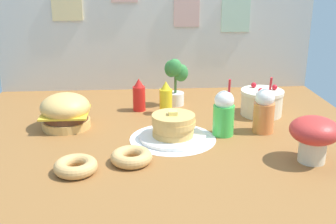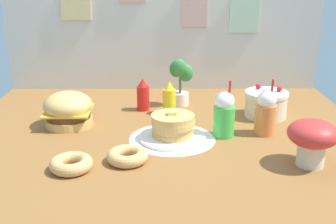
% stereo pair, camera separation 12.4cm
% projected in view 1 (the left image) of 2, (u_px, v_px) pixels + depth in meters
% --- Properties ---
extents(ground_plane, '(2.32, 2.03, 0.02)m').
position_uv_depth(ground_plane, '(165.00, 140.00, 2.27)').
color(ground_plane, brown).
extents(back_wall, '(2.32, 0.04, 1.00)m').
position_uv_depth(back_wall, '(156.00, 22.00, 3.06)').
color(back_wall, beige).
rests_on(back_wall, ground_plane).
extents(doily_mat, '(0.47, 0.47, 0.00)m').
position_uv_depth(doily_mat, '(173.00, 139.00, 2.26)').
color(doily_mat, white).
rests_on(doily_mat, ground_plane).
extents(burger, '(0.28, 0.28, 0.20)m').
position_uv_depth(burger, '(65.00, 112.00, 2.40)').
color(burger, '#DBA859').
rests_on(burger, ground_plane).
extents(pancake_stack, '(0.36, 0.36, 0.16)m').
position_uv_depth(pancake_stack, '(173.00, 128.00, 2.24)').
color(pancake_stack, white).
rests_on(pancake_stack, doily_mat).
extents(layer_cake, '(0.26, 0.26, 0.19)m').
position_uv_depth(layer_cake, '(262.00, 102.00, 2.61)').
color(layer_cake, beige).
rests_on(layer_cake, ground_plane).
extents(ketchup_bottle, '(0.08, 0.08, 0.21)m').
position_uv_depth(ketchup_bottle, '(139.00, 96.00, 2.69)').
color(ketchup_bottle, red).
rests_on(ketchup_bottle, ground_plane).
extents(mustard_bottle, '(0.08, 0.08, 0.21)m').
position_uv_depth(mustard_bottle, '(166.00, 99.00, 2.63)').
color(mustard_bottle, yellow).
rests_on(mustard_bottle, ground_plane).
extents(cream_soda_cup, '(0.12, 0.12, 0.32)m').
position_uv_depth(cream_soda_cup, '(224.00, 113.00, 2.28)').
color(cream_soda_cup, green).
rests_on(cream_soda_cup, ground_plane).
extents(orange_float_cup, '(0.12, 0.12, 0.32)m').
position_uv_depth(orange_float_cup, '(264.00, 111.00, 2.32)').
color(orange_float_cup, orange).
rests_on(orange_float_cup, ground_plane).
extents(donut_pink_glaze, '(0.20, 0.20, 0.06)m').
position_uv_depth(donut_pink_glaze, '(76.00, 166.00, 1.88)').
color(donut_pink_glaze, tan).
rests_on(donut_pink_glaze, ground_plane).
extents(donut_chocolate, '(0.20, 0.20, 0.06)m').
position_uv_depth(donut_chocolate, '(131.00, 157.00, 1.97)').
color(donut_chocolate, tan).
rests_on(donut_chocolate, ground_plane).
extents(potted_plant, '(0.15, 0.13, 0.32)m').
position_uv_depth(potted_plant, '(176.00, 80.00, 2.77)').
color(potted_plant, white).
rests_on(potted_plant, ground_plane).
extents(mushroom_stool, '(0.23, 0.23, 0.22)m').
position_uv_depth(mushroom_stool, '(314.00, 134.00, 1.95)').
color(mushroom_stool, beige).
rests_on(mushroom_stool, ground_plane).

